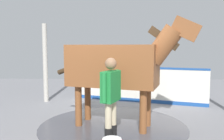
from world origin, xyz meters
TOP-DOWN VIEW (x-y plane):
  - ground_plane at (0.00, 0.00)m, footprint 16.00×16.00m
  - wet_patch at (-0.20, 0.18)m, footprint 3.50×3.50m
  - barrier_wall at (-0.97, -2.29)m, footprint 4.36×1.44m
  - roof_post_far at (2.15, -2.29)m, footprint 0.16×0.16m
  - horse at (-0.31, 0.22)m, footprint 3.30×1.52m
  - handler at (-0.17, 1.20)m, footprint 0.39×0.63m

SIDE VIEW (x-z plane):
  - ground_plane at x=0.00m, z-range -0.02..0.00m
  - wet_patch at x=-0.20m, z-range 0.00..0.00m
  - barrier_wall at x=-0.97m, z-range -0.04..1.16m
  - handler at x=-0.17m, z-range 0.13..1.80m
  - roof_post_far at x=2.15m, z-range 0.00..2.64m
  - horse at x=-0.31m, z-range 0.19..2.72m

